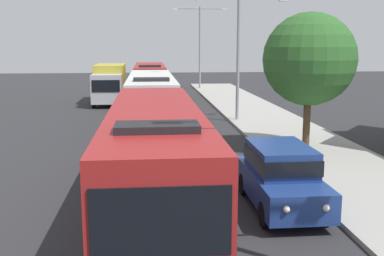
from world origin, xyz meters
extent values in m
cube|color=maroon|center=(-1.30, 13.06, 1.70)|extent=(2.50, 12.02, 2.70)
cube|color=black|center=(-0.03, 13.06, 2.05)|extent=(0.04, 11.06, 1.00)
cube|color=black|center=(-2.57, 13.06, 2.05)|extent=(0.04, 11.06, 1.00)
cube|color=black|center=(-1.30, 7.03, 2.00)|extent=(2.30, 0.04, 1.20)
cube|color=navy|center=(-0.02, 13.06, 0.90)|extent=(0.03, 11.42, 0.36)
cube|color=black|center=(-1.30, 9.45, 3.13)|extent=(1.75, 0.90, 0.16)
cylinder|color=black|center=(-0.20, 9.33, 0.50)|extent=(0.28, 1.00, 1.00)
cylinder|color=black|center=(-2.40, 9.33, 0.50)|extent=(0.28, 1.00, 1.00)
cylinder|color=black|center=(-0.20, 16.36, 0.50)|extent=(0.28, 1.00, 1.00)
cylinder|color=black|center=(-2.40, 16.36, 0.50)|extent=(0.28, 1.00, 1.00)
cube|color=silver|center=(-1.30, 26.43, 1.70)|extent=(2.50, 12.27, 2.70)
cube|color=black|center=(-0.03, 26.43, 2.05)|extent=(0.04, 11.29, 1.00)
cube|color=black|center=(-2.57, 26.43, 2.05)|extent=(0.04, 11.29, 1.00)
cube|color=black|center=(-1.30, 20.27, 2.00)|extent=(2.30, 0.04, 1.20)
cube|color=navy|center=(-0.02, 26.43, 0.90)|extent=(0.03, 11.66, 0.36)
cube|color=black|center=(-1.30, 22.74, 3.13)|extent=(1.75, 0.90, 0.16)
cylinder|color=black|center=(-0.20, 22.62, 0.50)|extent=(0.28, 1.00, 1.00)
cylinder|color=black|center=(-2.40, 22.62, 0.50)|extent=(0.28, 1.00, 1.00)
cylinder|color=black|center=(-0.20, 29.80, 0.50)|extent=(0.28, 1.00, 1.00)
cylinder|color=black|center=(-2.40, 29.80, 0.50)|extent=(0.28, 1.00, 1.00)
cube|color=maroon|center=(-1.30, 40.38, 1.70)|extent=(2.50, 12.04, 2.70)
cube|color=black|center=(-0.03, 40.38, 2.05)|extent=(0.04, 11.08, 1.00)
cube|color=black|center=(-2.57, 40.38, 2.05)|extent=(0.04, 11.08, 1.00)
cube|color=black|center=(-1.30, 34.34, 2.00)|extent=(2.30, 0.04, 1.20)
cube|color=orange|center=(-0.02, 40.38, 0.90)|extent=(0.03, 11.44, 0.36)
cube|color=black|center=(-1.30, 36.77, 3.13)|extent=(1.75, 0.90, 0.16)
cylinder|color=black|center=(-0.20, 36.65, 0.50)|extent=(0.28, 1.00, 1.00)
cylinder|color=black|center=(-2.40, 36.65, 0.50)|extent=(0.28, 1.00, 1.00)
cylinder|color=black|center=(-0.20, 43.69, 0.50)|extent=(0.28, 1.00, 1.00)
cylinder|color=black|center=(-2.40, 43.69, 0.50)|extent=(0.28, 1.00, 1.00)
cube|color=navy|center=(2.40, 12.82, 0.70)|extent=(1.84, 4.41, 0.80)
cube|color=navy|center=(2.40, 12.97, 1.50)|extent=(1.62, 2.55, 0.80)
cube|color=black|center=(2.40, 12.97, 1.50)|extent=(1.66, 2.64, 0.44)
sphere|color=#F9EFCC|center=(1.89, 10.59, 0.80)|extent=(0.18, 0.18, 0.18)
sphere|color=#F9EFCC|center=(2.91, 10.59, 0.80)|extent=(0.18, 0.18, 0.18)
cylinder|color=black|center=(1.58, 11.45, 0.35)|extent=(0.22, 0.70, 0.70)
cylinder|color=black|center=(3.22, 11.45, 0.35)|extent=(0.22, 0.70, 0.70)
cylinder|color=black|center=(1.58, 14.18, 0.35)|extent=(0.22, 0.70, 0.70)
cylinder|color=black|center=(3.22, 14.18, 0.35)|extent=(0.22, 0.70, 0.70)
cube|color=#B7B7BC|center=(-4.60, 35.72, 1.45)|extent=(2.30, 1.80, 2.20)
cube|color=gold|center=(-4.60, 39.29, 1.80)|extent=(2.35, 5.34, 2.70)
cube|color=black|center=(-4.60, 34.80, 1.75)|extent=(2.07, 0.04, 0.90)
cylinder|color=black|center=(-5.63, 35.72, 0.45)|extent=(0.26, 0.90, 0.90)
cylinder|color=black|center=(-3.57, 35.72, 0.45)|extent=(0.26, 0.90, 0.90)
cylinder|color=black|center=(-5.63, 40.36, 0.45)|extent=(0.26, 0.90, 0.90)
cylinder|color=black|center=(-3.57, 40.36, 0.45)|extent=(0.26, 0.90, 0.90)
cylinder|color=gray|center=(4.10, 28.39, 3.95)|extent=(0.20, 0.20, 7.60)
cube|color=silver|center=(6.86, 28.39, 7.47)|extent=(0.56, 0.28, 0.16)
cylinder|color=gray|center=(4.10, 49.55, 4.42)|extent=(0.20, 0.20, 8.55)
cylinder|color=gray|center=(2.77, 49.55, 8.50)|extent=(2.66, 0.10, 0.10)
cube|color=silver|center=(1.44, 49.55, 8.42)|extent=(0.56, 0.28, 0.16)
cylinder|color=gray|center=(5.43, 49.55, 8.50)|extent=(2.66, 0.10, 0.10)
cube|color=silver|center=(6.76, 49.55, 8.42)|extent=(0.56, 0.28, 0.16)
cylinder|color=#4C3823|center=(5.67, 20.04, 1.34)|extent=(0.32, 0.32, 2.37)
sphere|color=#2D6028|center=(5.67, 20.04, 4.17)|extent=(4.13, 4.13, 4.13)
camera|label=1|loc=(-1.47, -0.02, 4.83)|focal=43.23mm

